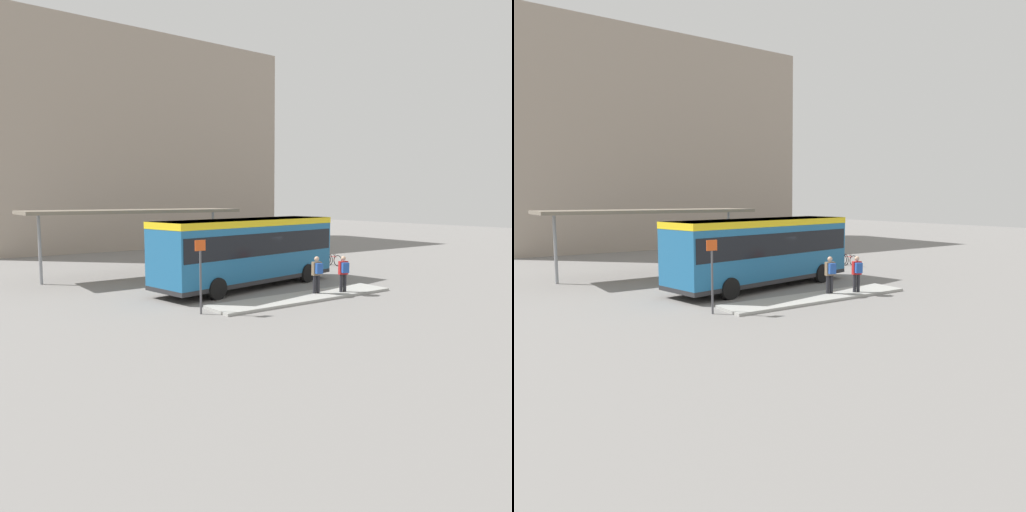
{
  "view_description": "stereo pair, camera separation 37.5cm",
  "coord_description": "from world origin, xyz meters",
  "views": [
    {
      "loc": [
        -13.83,
        -19.88,
        4.32
      ],
      "look_at": [
        0.5,
        0.0,
        1.5
      ],
      "focal_mm": 35.0,
      "sensor_mm": 36.0,
      "label": 1
    },
    {
      "loc": [
        -13.53,
        -20.09,
        4.32
      ],
      "look_at": [
        0.5,
        0.0,
        1.5
      ],
      "focal_mm": 35.0,
      "sensor_mm": 36.0,
      "label": 2
    }
  ],
  "objects": [
    {
      "name": "platform_sign",
      "position": [
        -4.75,
        -3.74,
        1.56
      ],
      "size": [
        0.44,
        0.08,
        2.8
      ],
      "color": "#4C4C51",
      "rests_on": "ground_plane"
    },
    {
      "name": "bicycle_red",
      "position": [
        9.03,
        3.33,
        0.36
      ],
      "size": [
        0.48,
        1.68,
        0.72
      ],
      "rotation": [
        0.0,
        0.0,
        1.63
      ],
      "color": "black",
      "rests_on": "ground_plane"
    },
    {
      "name": "ground_plane",
      "position": [
        0.0,
        0.0,
        0.0
      ],
      "size": [
        120.0,
        120.0,
        0.0
      ],
      "primitive_type": "plane",
      "color": "slate"
    },
    {
      "name": "bicycle_white",
      "position": [
        8.97,
        3.98,
        0.39
      ],
      "size": [
        0.48,
        1.79,
        0.78
      ],
      "rotation": [
        0.0,
        0.0,
        1.41
      ],
      "color": "black",
      "rests_on": "ground_plane"
    },
    {
      "name": "pedestrian_companion",
      "position": [
        2.4,
        -4.14,
        1.06
      ],
      "size": [
        0.47,
        0.51,
        1.64
      ],
      "rotation": [
        0.0,
        0.0,
        1.23
      ],
      "color": "#232328",
      "rests_on": "curb_island"
    },
    {
      "name": "station_building",
      "position": [
        4.06,
        26.67,
        9.06
      ],
      "size": [
        26.15,
        13.52,
        18.12
      ],
      "color": "gray",
      "rests_on": "ground_plane"
    },
    {
      "name": "curb_island",
      "position": [
        0.33,
        -3.83,
        0.06
      ],
      "size": [
        9.03,
        1.8,
        0.12
      ],
      "color": "#9E9E99",
      "rests_on": "ground_plane"
    },
    {
      "name": "city_bus",
      "position": [
        0.01,
        0.0,
        1.94
      ],
      "size": [
        10.4,
        4.37,
        3.34
      ],
      "rotation": [
        0.0,
        0.0,
        0.18
      ],
      "color": "#1E6093",
      "rests_on": "ground_plane"
    },
    {
      "name": "potted_planter_near_shelter",
      "position": [
        -2.86,
        3.9,
        0.66
      ],
      "size": [
        0.76,
        0.76,
        1.25
      ],
      "color": "slate",
      "rests_on": "ground_plane"
    },
    {
      "name": "pedestrian_waiting",
      "position": [
        1.19,
        -3.69,
        1.07
      ],
      "size": [
        0.44,
        0.48,
        1.66
      ],
      "rotation": [
        0.0,
        0.0,
        1.37
      ],
      "color": "#232328",
      "rests_on": "curb_island"
    },
    {
      "name": "station_shelter",
      "position": [
        -3.0,
        6.74,
        3.58
      ],
      "size": [
        11.93,
        3.25,
        3.71
      ],
      "color": "#706656",
      "rests_on": "ground_plane"
    }
  ]
}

